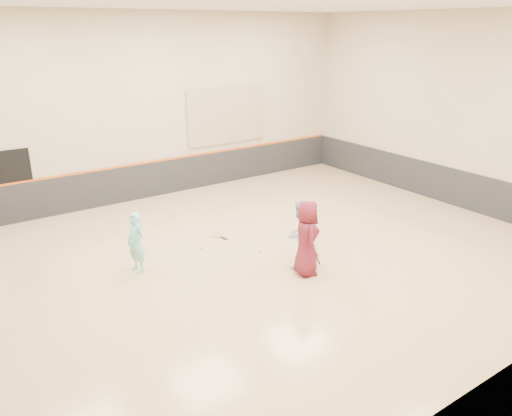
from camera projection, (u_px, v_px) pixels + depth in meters
room at (258, 227)px, 12.37m from camera, size 15.04×12.04×6.22m
wainscot_back at (158, 178)px, 17.06m from camera, size 14.90×0.04×1.20m
wainscot_right at (444, 184)px, 16.44m from camera, size 0.04×11.90×1.20m
accent_stripe at (157, 161)px, 16.84m from camera, size 14.90×0.03×0.06m
acoustic_panel at (227, 115)px, 17.89m from camera, size 3.20×0.08×2.00m
doorway at (14, 187)px, 14.49m from camera, size 1.10×0.05×2.20m
girl at (136, 242)px, 11.68m from camera, size 0.49×0.61×1.47m
instructor at (300, 234)px, 11.84m from camera, size 0.93×0.78×1.70m
young_man at (307, 238)px, 11.51m from camera, size 0.86×1.03×1.80m
held_racket at (312, 249)px, 11.85m from camera, size 0.49×0.49×0.51m
spare_racket at (216, 235)px, 13.91m from camera, size 0.76×0.76×0.06m
ball_under_racket at (260, 252)px, 12.84m from camera, size 0.07×0.07×0.07m
ball_in_hand at (317, 230)px, 11.39m from camera, size 0.07×0.07×0.07m
ball_beside_spare at (201, 248)px, 13.08m from camera, size 0.07×0.07×0.07m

